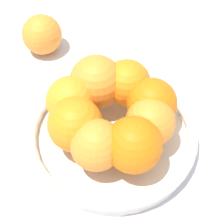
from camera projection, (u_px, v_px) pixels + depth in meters
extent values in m
plane|color=silver|center=(112.00, 141.00, 0.53)|extent=(4.00, 4.00, 0.00)
cylinder|color=silver|center=(112.00, 138.00, 0.53)|extent=(0.23, 0.23, 0.01)
torus|color=silver|center=(112.00, 131.00, 0.52)|extent=(0.24, 0.24, 0.01)
sphere|color=orange|center=(150.00, 123.00, 0.47)|extent=(0.06, 0.06, 0.06)
sphere|color=orange|center=(151.00, 101.00, 0.50)|extent=(0.07, 0.07, 0.07)
sphere|color=orange|center=(127.00, 83.00, 0.52)|extent=(0.07, 0.07, 0.07)
sphere|color=orange|center=(96.00, 82.00, 0.51)|extent=(0.07, 0.07, 0.07)
sphere|color=orange|center=(70.00, 101.00, 0.50)|extent=(0.07, 0.07, 0.07)
sphere|color=orange|center=(75.00, 124.00, 0.47)|extent=(0.07, 0.07, 0.07)
sphere|color=orange|center=(96.00, 145.00, 0.45)|extent=(0.07, 0.07, 0.07)
sphere|color=orange|center=(134.00, 145.00, 0.45)|extent=(0.07, 0.07, 0.07)
sphere|color=orange|center=(42.00, 35.00, 0.63)|extent=(0.07, 0.07, 0.07)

